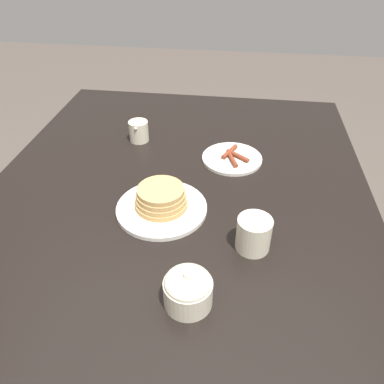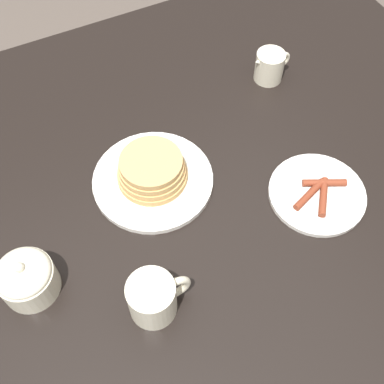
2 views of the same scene
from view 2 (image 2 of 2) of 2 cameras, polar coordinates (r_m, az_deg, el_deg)
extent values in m
plane|color=#51473F|center=(1.66, -0.53, -14.02)|extent=(8.00, 8.00, 0.00)
cube|color=black|center=(0.98, -0.87, 0.86)|extent=(1.43, 1.09, 0.03)
cube|color=black|center=(1.78, 11.79, 13.27)|extent=(0.07, 0.07, 0.75)
cylinder|color=white|center=(0.96, -4.64, 1.42)|extent=(0.24, 0.24, 0.01)
cylinder|color=beige|center=(0.95, -4.68, 1.69)|extent=(0.20, 0.20, 0.00)
cylinder|color=tan|center=(0.95, -4.71, 2.00)|extent=(0.14, 0.14, 0.01)
cylinder|color=tan|center=(0.93, -4.77, 2.49)|extent=(0.13, 0.13, 0.01)
cylinder|color=tan|center=(0.92, -4.83, 2.99)|extent=(0.13, 0.13, 0.01)
cylinder|color=tan|center=(0.91, -4.89, 3.50)|extent=(0.12, 0.12, 0.01)
cylinder|color=silver|center=(0.97, 14.59, -0.20)|extent=(0.19, 0.19, 0.01)
cylinder|color=brown|center=(0.95, 13.73, -0.27)|extent=(0.09, 0.04, 0.01)
cylinder|color=brown|center=(0.98, 15.42, 1.07)|extent=(0.08, 0.05, 0.01)
cylinder|color=brown|center=(0.96, 15.31, -0.57)|extent=(0.06, 0.08, 0.01)
cylinder|color=beige|center=(0.81, -4.76, -12.47)|extent=(0.08, 0.08, 0.08)
torus|color=beige|center=(0.81, -2.10, -11.32)|extent=(0.06, 0.01, 0.06)
cylinder|color=#472819|center=(0.77, -4.94, -11.55)|extent=(0.07, 0.07, 0.00)
cylinder|color=beige|center=(1.14, 9.16, 14.48)|extent=(0.07, 0.07, 0.07)
cone|color=beige|center=(1.11, 8.02, 15.04)|extent=(0.03, 0.03, 0.03)
torus|color=beige|center=(1.15, 10.63, 15.16)|extent=(0.04, 0.01, 0.04)
cylinder|color=beige|center=(0.87, -18.83, -9.90)|extent=(0.10, 0.10, 0.06)
ellipsoid|color=beige|center=(0.85, -19.44, -9.00)|extent=(0.09, 0.09, 0.03)
sphere|color=beige|center=(0.83, -19.82, -8.43)|extent=(0.02, 0.02, 0.02)
camera|label=1|loc=(0.68, -76.61, -3.70)|focal=35.00mm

